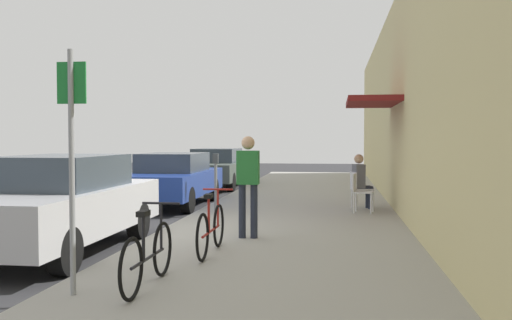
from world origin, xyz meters
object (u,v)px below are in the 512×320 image
at_px(parked_car_0, 59,203).
at_px(cafe_chair_0, 360,190).
at_px(parked_car_2, 217,168).
at_px(bicycle_0, 148,255).
at_px(seated_patron_1, 361,179).
at_px(parking_meter, 216,178).
at_px(parked_car_1, 172,179).
at_px(bicycle_1, 211,229).
at_px(street_sign, 72,152).
at_px(pedestrian_standing, 248,178).
at_px(cafe_chair_1, 359,187).

bearing_deg(parked_car_0, cafe_chair_0, 43.53).
height_order(parked_car_0, parked_car_2, parked_car_0).
distance_m(bicycle_0, seated_patron_1, 7.97).
distance_m(parking_meter, seated_patron_1, 3.45).
xyz_separation_m(parked_car_0, bicycle_0, (2.20, -2.21, -0.30)).
relative_size(parked_car_1, cafe_chair_0, 5.06).
bearing_deg(bicycle_1, parking_meter, 101.42).
bearing_deg(parked_car_2, parked_car_0, -90.00).
height_order(parked_car_2, bicycle_1, parked_car_2).
bearing_deg(parked_car_0, street_sign, -60.05).
bearing_deg(street_sign, bicycle_0, 29.58).
bearing_deg(parking_meter, pedestrian_standing, -69.00).
height_order(parking_meter, bicycle_1, parking_meter).
bearing_deg(street_sign, parked_car_1, 99.79).
height_order(parked_car_1, bicycle_1, parked_car_1).
distance_m(street_sign, bicycle_0, 1.41).
distance_m(parking_meter, bicycle_0, 6.57).
height_order(parked_car_0, parked_car_1, parked_car_0).
distance_m(parked_car_0, cafe_chair_1, 7.13).
bearing_deg(parked_car_2, bicycle_0, -80.99).
distance_m(bicycle_0, bicycle_1, 1.92).
xyz_separation_m(parked_car_2, parking_meter, (1.55, -7.31, 0.16)).
height_order(parked_car_0, pedestrian_standing, pedestrian_standing).
height_order(parked_car_1, cafe_chair_1, parked_car_1).
relative_size(parked_car_0, cafe_chair_1, 5.06).
bearing_deg(seated_patron_1, cafe_chair_1, -164.44).
bearing_deg(cafe_chair_1, parked_car_1, 170.37).
bearing_deg(cafe_chair_1, parking_meter, -163.53).
bearing_deg(parked_car_2, bicycle_1, -78.25).
distance_m(parked_car_1, parking_meter, 2.36).
xyz_separation_m(street_sign, cafe_chair_0, (3.29, 7.16, -1.02)).
distance_m(parking_meter, street_sign, 6.96).
bearing_deg(cafe_chair_0, parked_car_1, 162.23).
bearing_deg(parked_car_2, seated_patron_1, -52.55).
xyz_separation_m(parking_meter, bicycle_0, (0.65, -6.53, -0.41)).
relative_size(parking_meter, bicycle_0, 0.77).
bearing_deg(parked_car_0, parking_meter, 70.25).
relative_size(cafe_chair_0, pedestrian_standing, 0.51).
bearing_deg(street_sign, pedestrian_standing, 70.06).
xyz_separation_m(parked_car_0, cafe_chair_1, (4.80, 5.28, -0.15)).
relative_size(parked_car_2, street_sign, 1.69).
relative_size(street_sign, seated_patron_1, 2.02).
bearing_deg(seated_patron_1, parking_meter, -163.55).
xyz_separation_m(parked_car_1, parked_car_2, (0.00, 5.54, 0.01)).
xyz_separation_m(parked_car_1, cafe_chair_0, (4.79, -1.54, -0.10)).
bearing_deg(parking_meter, seated_patron_1, 16.45).
bearing_deg(cafe_chair_0, parked_car_2, 124.12).
relative_size(street_sign, bicycle_1, 1.52).
xyz_separation_m(seated_patron_1, pedestrian_standing, (-2.04, -4.27, 0.30)).
bearing_deg(seated_patron_1, parked_car_1, 170.66).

